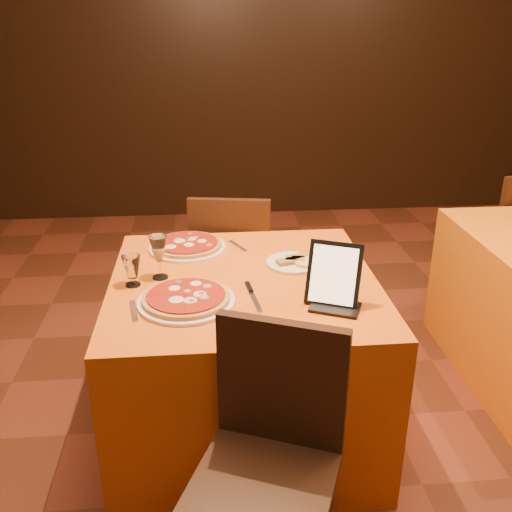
{
  "coord_description": "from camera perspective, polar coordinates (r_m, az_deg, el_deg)",
  "views": [
    {
      "loc": [
        -0.46,
        -1.7,
        1.77
      ],
      "look_at": [
        -0.27,
        0.42,
        0.86
      ],
      "focal_mm": 40.0,
      "sensor_mm": 36.0,
      "label": 1
    }
  ],
  "objects": [
    {
      "name": "wall_back",
      "position": [
        5.23,
        -0.2,
        19.09
      ],
      "size": [
        6.0,
        0.01,
        2.8
      ],
      "primitive_type": "cube",
      "color": "black",
      "rests_on": "floor"
    },
    {
      "name": "fork_far",
      "position": [
        2.69,
        -1.83,
        1.01
      ],
      "size": [
        0.08,
        0.15,
        0.01
      ],
      "primitive_type": "cube",
      "rotation": [
        0.0,
        0.0,
        2.03
      ],
      "color": "silver",
      "rests_on": "main_table"
    },
    {
      "name": "tablet",
      "position": [
        2.15,
        7.79,
        -1.81
      ],
      "size": [
        0.22,
        0.17,
        0.24
      ],
      "primitive_type": "cube",
      "rotation": [
        -0.35,
        0.0,
        -0.42
      ],
      "color": "black",
      "rests_on": "main_table"
    },
    {
      "name": "pizza_far",
      "position": [
        2.68,
        -6.88,
        1.01
      ],
      "size": [
        0.36,
        0.36,
        0.03
      ],
      "rotation": [
        0.0,
        0.0,
        -0.07
      ],
      "color": "white",
      "rests_on": "main_table"
    },
    {
      "name": "cutlet_dish",
      "position": [
        2.5,
        3.7,
        -0.57
      ],
      "size": [
        0.23,
        0.23,
        0.03
      ],
      "rotation": [
        0.0,
        0.0,
        0.11
      ],
      "color": "white",
      "rests_on": "main_table"
    },
    {
      "name": "chair_side_far",
      "position": [
        3.96,
        23.15,
        1.82
      ],
      "size": [
        0.55,
        0.55,
        0.91
      ],
      "primitive_type": null,
      "rotation": [
        0.0,
        0.0,
        3.4
      ],
      "color": "black",
      "rests_on": "floor"
    },
    {
      "name": "fork_near",
      "position": [
        2.16,
        -12.11,
        -5.4
      ],
      "size": [
        0.05,
        0.17,
        0.01
      ],
      "primitive_type": "cube",
      "rotation": [
        0.0,
        0.0,
        1.76
      ],
      "color": "#A4A3AA",
      "rests_on": "main_table"
    },
    {
      "name": "floor",
      "position": [
        2.5,
        7.55,
        -22.37
      ],
      "size": [
        6.0,
        7.0,
        0.01
      ],
      "primitive_type": "cube",
      "color": "#5E2D19",
      "rests_on": "ground"
    },
    {
      "name": "chair_main_far",
      "position": [
        3.2,
        -2.21,
        -1.06
      ],
      "size": [
        0.43,
        0.43,
        0.91
      ],
      "primitive_type": null,
      "rotation": [
        0.0,
        0.0,
        2.98
      ],
      "color": "black",
      "rests_on": "floor"
    },
    {
      "name": "water_glass",
      "position": [
        2.34,
        -12.29,
        -1.44
      ],
      "size": [
        0.09,
        0.09,
        0.13
      ],
      "primitive_type": null,
      "rotation": [
        0.0,
        0.0,
        -0.39
      ],
      "color": "white",
      "rests_on": "main_table"
    },
    {
      "name": "pizza_near",
      "position": [
        2.19,
        -7.0,
        -4.32
      ],
      "size": [
        0.37,
        0.37,
        0.03
      ],
      "rotation": [
        0.0,
        0.0,
        0.05
      ],
      "color": "white",
      "rests_on": "main_table"
    },
    {
      "name": "knife",
      "position": [
        2.21,
        -0.24,
        -4.22
      ],
      "size": [
        0.05,
        0.24,
        0.01
      ],
      "primitive_type": "cube",
      "rotation": [
        0.0,
        0.0,
        1.7
      ],
      "color": "#A7A8AD",
      "rests_on": "main_table"
    },
    {
      "name": "wine_glass",
      "position": [
        2.37,
        -9.67,
        -0.09
      ],
      "size": [
        0.09,
        0.09,
        0.19
      ],
      "primitive_type": null,
      "rotation": [
        0.0,
        0.0,
        -0.26
      ],
      "color": "tan",
      "rests_on": "main_table"
    },
    {
      "name": "chair_main_near",
      "position": [
        1.86,
        0.78,
        -21.66
      ],
      "size": [
        0.58,
        0.58,
        0.91
      ],
      "primitive_type": null,
      "rotation": [
        0.0,
        0.0,
        -0.39
      ],
      "color": "black",
      "rests_on": "floor"
    },
    {
      "name": "main_table",
      "position": [
        2.55,
        -1.18,
        -9.93
      ],
      "size": [
        1.1,
        1.1,
        0.75
      ],
      "primitive_type": "cube",
      "color": "orange",
      "rests_on": "floor"
    }
  ]
}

